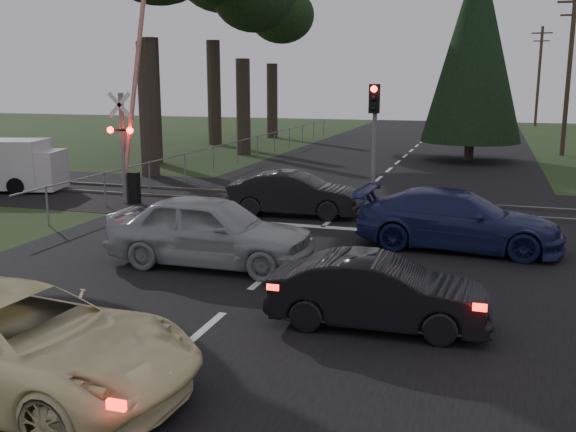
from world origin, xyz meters
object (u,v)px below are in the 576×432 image
at_px(cream_coupe, 16,342).
at_px(dark_hatchback, 378,293).
at_px(utility_pole_mid, 569,71).
at_px(utility_pole_far, 539,74).
at_px(blue_sedan, 458,220).
at_px(dark_car_far, 295,194).
at_px(silver_car, 211,231).
at_px(crossing_signal, 129,145).
at_px(traffic_signal_center, 374,126).

distance_m(cream_coupe, dark_hatchback, 5.78).
bearing_deg(utility_pole_mid, utility_pole_far, 90.00).
relative_size(blue_sedan, dark_car_far, 1.23).
relative_size(utility_pole_far, silver_car, 1.87).
distance_m(crossing_signal, utility_pole_far, 47.96).
relative_size(silver_car, dark_car_far, 1.15).
xyz_separation_m(utility_pole_far, dark_hatchback, (-5.67, -54.00, -4.10)).
height_order(utility_pole_mid, silver_car, utility_pole_mid).
xyz_separation_m(utility_pole_mid, blue_sedan, (-4.63, -23.07, -3.98)).
bearing_deg(traffic_signal_center, cream_coupe, -100.45).
xyz_separation_m(traffic_signal_center, dark_car_far, (-2.27, -1.10, -2.12)).
distance_m(dark_hatchback, blue_sedan, 6.02).
bearing_deg(blue_sedan, dark_hatchback, 173.31).
bearing_deg(utility_pole_mid, dark_car_far, -115.57).
bearing_deg(crossing_signal, blue_sedan, -14.40).
bearing_deg(crossing_signal, silver_car, -46.78).
relative_size(crossing_signal, silver_car, 1.45).
height_order(traffic_signal_center, utility_pole_mid, utility_pole_mid).
xyz_separation_m(cream_coupe, blue_sedan, (5.36, 9.77, 0.02)).
distance_m(traffic_signal_center, blue_sedan, 5.15).
xyz_separation_m(cream_coupe, dark_hatchback, (4.32, 3.84, -0.10)).
height_order(dark_hatchback, blue_sedan, blue_sedan).
bearing_deg(utility_pole_mid, cream_coupe, -106.92).
bearing_deg(traffic_signal_center, dark_car_far, -154.11).
xyz_separation_m(crossing_signal, utility_pole_far, (15.77, 45.21, 2.67)).
height_order(utility_pole_far, cream_coupe, utility_pole_far).
bearing_deg(dark_car_far, silver_car, 174.71).
bearing_deg(silver_car, cream_coupe, 179.96).
height_order(utility_pole_mid, dark_car_far, utility_pole_mid).
bearing_deg(blue_sedan, cream_coupe, 154.49).
distance_m(crossing_signal, blue_sedan, 11.58).
xyz_separation_m(crossing_signal, blue_sedan, (11.14, -2.86, -1.31)).
distance_m(utility_pole_mid, dark_hatchback, 29.83).
xyz_separation_m(traffic_signal_center, utility_pole_far, (7.50, 44.32, 1.92)).
xyz_separation_m(dark_hatchback, silver_car, (-4.33, 2.64, 0.20)).
xyz_separation_m(utility_pole_far, silver_car, (-10.00, -51.36, -3.91)).
relative_size(utility_pole_far, blue_sedan, 1.76).
relative_size(cream_coupe, dark_hatchback, 1.38).
bearing_deg(cream_coupe, crossing_signal, 28.46).
xyz_separation_m(traffic_signal_center, utility_pole_mid, (7.50, 19.32, 1.92)).
bearing_deg(blue_sedan, utility_pole_mid, -8.11).
height_order(traffic_signal_center, cream_coupe, traffic_signal_center).
distance_m(utility_pole_mid, cream_coupe, 34.56).
bearing_deg(traffic_signal_center, dark_hatchback, -79.30).
distance_m(utility_pole_far, dark_hatchback, 54.45).
bearing_deg(blue_sedan, traffic_signal_center, 40.62).
height_order(utility_pole_far, silver_car, utility_pole_far).
bearing_deg(utility_pole_mid, traffic_signal_center, -111.21).
relative_size(utility_pole_mid, utility_pole_far, 1.00).
relative_size(traffic_signal_center, utility_pole_far, 0.46).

